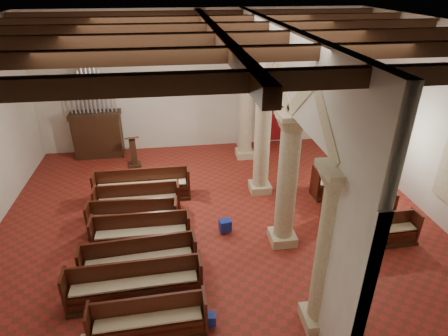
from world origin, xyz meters
TOP-DOWN VIEW (x-y plane):
  - floor at (0.00, 0.00)m, footprint 14.00×14.00m
  - ceiling at (0.00, 0.00)m, footprint 14.00×14.00m
  - wall_back at (0.00, 6.00)m, footprint 14.00×0.02m
  - wall_front at (0.00, -6.00)m, footprint 14.00×0.02m
  - wall_right at (7.00, 0.00)m, footprint 0.02×12.00m
  - ceiling_beams at (0.00, 0.00)m, footprint 13.80×11.80m
  - arcade at (1.80, 0.00)m, footprint 0.90×11.90m
  - window_right_b at (6.98, 2.50)m, footprint 0.03×1.00m
  - window_back at (5.00, 5.98)m, footprint 1.00×0.03m
  - pipe_organ at (-4.50, 5.50)m, footprint 2.10×0.85m
  - lectern at (-2.95, 4.24)m, footprint 0.63×0.64m
  - dossal_curtain at (3.50, 5.92)m, footprint 1.80×0.07m
  - processional_banner at (3.53, 4.56)m, footprint 0.51×0.65m
  - hymnal_box_a at (-0.68, -4.26)m, footprint 0.30×0.25m
  - hymnal_box_b at (-1.26, -2.69)m, footprint 0.33×0.27m
  - hymnal_box_c at (0.16, -0.83)m, footprint 0.40×0.34m
  - tube_heater_a at (-2.08, -3.74)m, footprint 1.04×0.13m
  - tube_heater_b at (-3.07, -4.29)m, footprint 0.88×0.17m
  - nave_pew_0 at (-2.03, -4.29)m, footprint 2.56×0.74m
  - nave_pew_1 at (-2.39, -3.20)m, footprint 3.28×0.82m
  - nave_pew_2 at (-2.32, -2.34)m, footprint 3.02×0.93m
  - nave_pew_3 at (-2.34, -1.19)m, footprint 2.82×0.74m
  - nave_pew_4 at (-2.62, -0.41)m, footprint 2.74×0.87m
  - nave_pew_5 at (-2.56, 0.65)m, footprint 2.78×0.70m
  - nave_pew_6 at (-2.45, 1.57)m, footprint 3.34×0.75m
  - aisle_pew_0 at (4.78, -1.97)m, footprint 1.97×0.72m
  - aisle_pew_1 at (4.46, -0.84)m, footprint 2.24×0.89m
  - aisle_pew_2 at (4.85, 0.13)m, footprint 1.97×0.75m
  - aisle_pew_3 at (4.77, 0.84)m, footprint 2.39×0.89m

SIDE VIEW (x-z plane):
  - floor at x=0.00m, z-range 0.00..0.00m
  - tube_heater_a at x=-2.08m, z-range 0.11..0.21m
  - tube_heater_b at x=-3.07m, z-range 0.12..0.20m
  - hymnal_box_a at x=-0.68m, z-range 0.10..0.38m
  - hymnal_box_b at x=-1.26m, z-range 0.10..0.41m
  - hymnal_box_c at x=0.16m, z-range 0.10..0.46m
  - nave_pew_0 at x=-2.03m, z-range -0.17..0.82m
  - aisle_pew_0 at x=4.78m, z-range -0.16..0.82m
  - aisle_pew_2 at x=4.85m, z-range -0.17..0.85m
  - nave_pew_5 at x=-2.56m, z-range -0.18..0.86m
  - nave_pew_1 at x=-2.39m, z-range -0.18..0.88m
  - nave_pew_3 at x=-2.34m, z-range -0.18..0.90m
  - nave_pew_4 at x=-2.62m, z-range -0.18..0.90m
  - nave_pew_2 at x=-2.32m, z-range -0.19..0.91m
  - nave_pew_6 at x=-2.45m, z-range -0.19..0.92m
  - aisle_pew_1 at x=4.46m, z-range -0.18..0.93m
  - aisle_pew_3 at x=4.77m, z-range -0.19..0.96m
  - lectern at x=-2.95m, z-range -0.12..1.29m
  - processional_banner at x=3.53m, z-range -0.36..1.92m
  - dossal_curtain at x=3.50m, z-range 0.08..2.25m
  - pipe_organ at x=-4.50m, z-range -0.83..3.57m
  - window_right_b at x=6.98m, z-range 1.10..3.30m
  - window_back at x=5.00m, z-range 1.10..3.30m
  - wall_back at x=0.00m, z-range 0.00..6.00m
  - wall_front at x=0.00m, z-range 0.00..6.00m
  - wall_right at x=7.00m, z-range 0.00..6.00m
  - arcade at x=1.80m, z-range 0.56..6.56m
  - ceiling_beams at x=0.00m, z-range 5.67..5.97m
  - ceiling at x=0.00m, z-range 6.00..6.00m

